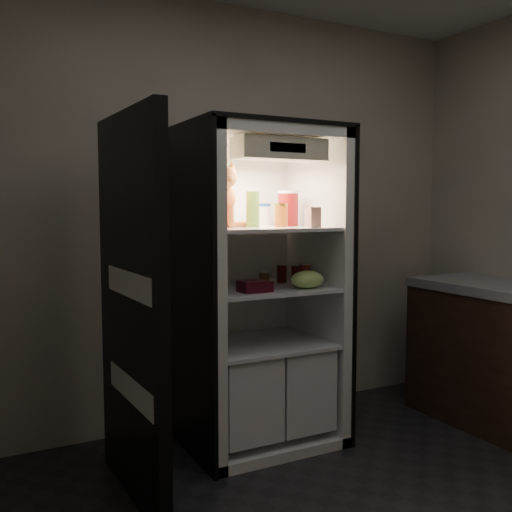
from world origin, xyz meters
The scene contains 16 objects.
room_shell centered at (0.00, 0.00, 1.62)m, with size 3.60×3.60×3.60m.
refrigerator centered at (0.00, 1.38, 0.79)m, with size 0.90×0.72×1.88m.
fridge_door centered at (-0.85, 1.04, 0.91)m, with size 0.09×0.87×1.85m.
tabby_cat centered at (-0.22, 1.40, 1.43)m, with size 0.31×0.36×0.37m.
parmesan_shaker centered at (-0.06, 1.32, 1.39)m, with size 0.08×0.08×0.21m.
mayo_tub centered at (0.11, 1.50, 1.36)m, with size 0.10×0.10×0.14m.
salsa_jar centered at (0.11, 1.29, 1.36)m, with size 0.08×0.08×0.14m.
pepper_jar centered at (0.23, 1.40, 1.40)m, with size 0.13×0.13×0.21m.
cream_carton centered at (0.22, 1.11, 1.35)m, with size 0.07×0.07×0.12m, color white.
soda_can_a centered at (0.19, 1.41, 1.00)m, with size 0.06×0.06×0.11m.
soda_can_b centered at (0.27, 1.37, 1.00)m, with size 0.06×0.06×0.11m.
soda_can_c centered at (0.26, 1.25, 1.00)m, with size 0.07×0.07×0.13m.
condiment_jar centered at (0.05, 1.39, 0.98)m, with size 0.06×0.06×0.08m.
grape_bag centered at (0.20, 1.14, 0.99)m, with size 0.20×0.15×0.10m, color #97C55C.
berry_box_left centered at (-0.15, 1.15, 0.97)m, with size 0.13×0.13×0.06m, color #4A0C12.
berry_box_right centered at (-0.10, 1.15, 0.97)m, with size 0.12×0.12×0.06m, color #4A0C12.
Camera 1 is at (-1.56, -1.61, 1.41)m, focal length 40.00 mm.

